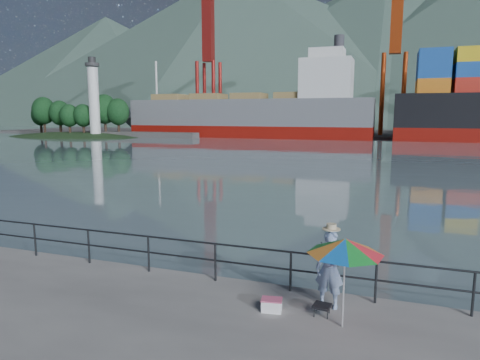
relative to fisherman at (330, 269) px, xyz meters
name	(u,v)px	position (x,y,z in m)	size (l,w,h in m)	color
harbor_water	(374,128)	(-4.02, 128.85, -0.90)	(500.00, 280.00, 0.00)	slate
far_dock	(415,134)	(5.98, 91.85, -0.90)	(200.00, 40.00, 0.40)	#514F4C
guardrail	(181,257)	(-4.02, 0.55, -0.37)	(22.00, 0.06, 1.03)	#2D3033
mountains	(479,41)	(34.80, 206.60, 34.66)	(600.00, 332.80, 80.00)	#385147
lighthouse_islet	(74,134)	(-58.99, 60.85, -0.63)	(48.00, 26.40, 19.20)	#263F1E
fisherman	(330,269)	(0.00, 0.00, 0.00)	(0.65, 0.43, 1.79)	#36609B
beach_umbrella	(345,246)	(0.39, -0.84, 0.82)	(1.80, 1.80, 1.87)	white
folding_stool	(322,310)	(-0.09, -0.47, -0.77)	(0.41, 0.41, 0.24)	black
cooler_bag	(272,306)	(-1.16, -0.65, -0.77)	(0.44, 0.29, 0.26)	white
fishing_rod	(329,290)	(-0.12, 0.93, -0.90)	(0.02, 0.02, 1.90)	black
bulk_carrier	(257,114)	(-23.57, 70.35, 3.30)	(47.28, 8.18, 14.50)	maroon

